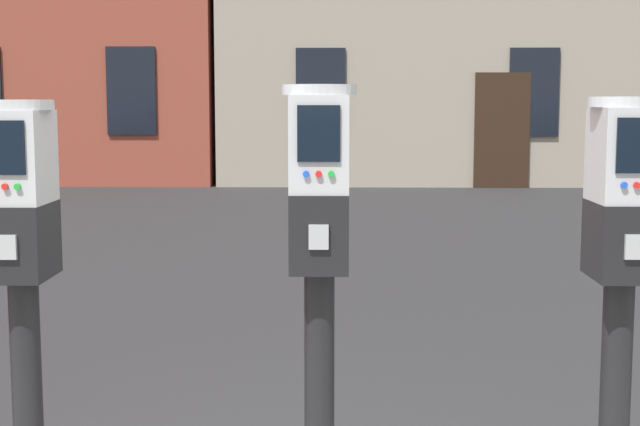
{
  "coord_description": "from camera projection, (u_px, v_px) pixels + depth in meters",
  "views": [
    {
      "loc": [
        0.38,
        -3.06,
        1.63
      ],
      "look_at": [
        0.33,
        -0.24,
        1.28
      ],
      "focal_mm": 52.79,
      "sensor_mm": 36.0,
      "label": 1
    }
  ],
  "objects": [
    {
      "name": "parking_meter_twin_adjacent",
      "position": [
        319.0,
        248.0,
        2.76
      ],
      "size": [
        0.22,
        0.25,
        1.53
      ],
      "rotation": [
        0.0,
        0.0,
        -1.57
      ],
      "color": "black",
      "rests_on": "sidewalk_slab"
    },
    {
      "name": "parking_meter_near_kerb",
      "position": [
        22.0,
        257.0,
        2.78
      ],
      "size": [
        0.22,
        0.25,
        1.49
      ],
      "rotation": [
        0.0,
        0.0,
        -1.57
      ],
      "color": "black",
      "rests_on": "sidewalk_slab"
    },
    {
      "name": "parking_meter_end_of_row",
      "position": [
        621.0,
        257.0,
        2.74
      ],
      "size": [
        0.22,
        0.25,
        1.49
      ],
      "rotation": [
        0.0,
        0.0,
        -1.57
      ],
      "color": "black",
      "rests_on": "sidewalk_slab"
    }
  ]
}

